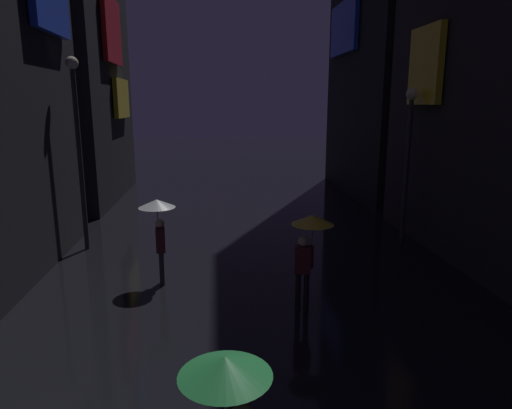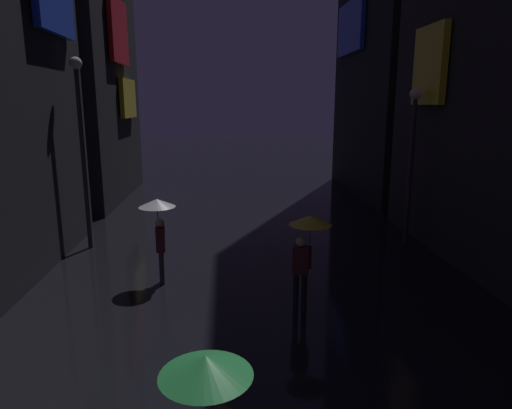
{
  "view_description": "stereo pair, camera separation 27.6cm",
  "coord_description": "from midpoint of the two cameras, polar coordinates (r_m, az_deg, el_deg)",
  "views": [
    {
      "loc": [
        -1.0,
        0.41,
        4.41
      ],
      "look_at": [
        0.0,
        11.55,
        1.91
      ],
      "focal_mm": 32.0,
      "sensor_mm": 36.0,
      "label": 1
    },
    {
      "loc": [
        -0.72,
        0.38,
        4.41
      ],
      "look_at": [
        0.0,
        11.55,
        1.91
      ],
      "focal_mm": 32.0,
      "sensor_mm": 36.0,
      "label": 2
    }
  ],
  "objects": [
    {
      "name": "building_left_far",
      "position": [
        23.16,
        -21.96,
        22.31
      ],
      "size": [
        4.25,
        8.35,
        17.31
      ],
      "color": "black",
      "rests_on": "ground"
    },
    {
      "name": "pedestrian_near_crossing_yellow",
      "position": [
        9.69,
        7.22,
        -3.98
      ],
      "size": [
        0.9,
        0.9,
        2.12
      ],
      "color": "black",
      "rests_on": "ground"
    },
    {
      "name": "streetlamp_right_far",
      "position": [
        15.03,
        19.41,
        6.83
      ],
      "size": [
        0.36,
        0.36,
        4.86
      ],
      "color": "#2D2D33",
      "rests_on": "ground"
    },
    {
      "name": "pedestrian_midstreet_centre_green",
      "position": [
        4.69,
        -3.75,
        -23.32
      ],
      "size": [
        0.9,
        0.9,
        2.12
      ],
      "color": "#2D2D38",
      "rests_on": "ground"
    },
    {
      "name": "pedestrian_foreground_right_clear",
      "position": [
        11.41,
        -11.45,
        -1.59
      ],
      "size": [
        0.9,
        0.9,
        2.12
      ],
      "color": "#2D2D38",
      "rests_on": "ground"
    },
    {
      "name": "streetlamp_left_far",
      "position": [
        14.52,
        -20.49,
        8.4
      ],
      "size": [
        0.36,
        0.36,
        5.7
      ],
      "color": "#2D2D33",
      "rests_on": "ground"
    }
  ]
}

